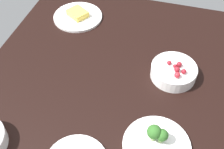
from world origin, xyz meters
TOP-DOWN VIEW (x-y plane):
  - dining_table at (0.00, 0.00)cm, footprint 110.99×99.13cm
  - bowl_berries at (7.33, -21.95)cm, footprint 17.18×17.18cm
  - plate_broccoli at (-23.28, -21.02)cm, footprint 21.23×21.23cm
  - plate_cheese at (31.78, 25.68)cm, footprint 22.51×22.51cm

SIDE VIEW (x-z plane):
  - dining_table at x=0.00cm, z-range 0.00..4.00cm
  - plate_cheese at x=31.78cm, z-range 3.11..6.87cm
  - plate_broccoli at x=-23.28cm, z-range 1.62..9.53cm
  - bowl_berries at x=7.33cm, z-range 3.33..10.19cm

